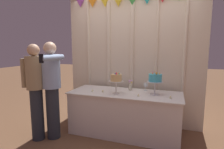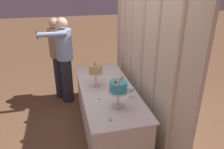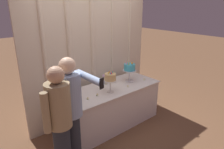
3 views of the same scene
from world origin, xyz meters
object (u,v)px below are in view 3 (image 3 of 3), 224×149
at_px(flower_vase, 105,79).
at_px(cake_display_nearright, 130,68).
at_px(cake_table, 110,106).
at_px(tealight_far_left, 88,99).
at_px(tealight_near_right, 128,86).
at_px(guest_man_pink_jacket, 60,124).
at_px(tealight_far_right, 144,80).
at_px(cake_display_nearleft, 110,78).
at_px(wine_glass, 114,75).
at_px(guest_girl_blue_dress, 71,112).
at_px(tealight_near_left, 97,95).

bearing_deg(flower_vase, cake_display_nearright, -20.65).
height_order(cake_table, tealight_far_left, tealight_far_left).
distance_m(tealight_far_left, tealight_near_right, 0.84).
xyz_separation_m(cake_table, cake_display_nearright, (0.51, 0.03, 0.64)).
bearing_deg(guest_man_pink_jacket, tealight_far_right, 14.62).
distance_m(cake_display_nearleft, flower_vase, 0.41).
distance_m(wine_glass, tealight_far_right, 0.60).
bearing_deg(flower_vase, wine_glass, 12.12).
distance_m(tealight_near_right, guest_girl_blue_dress, 1.44).
bearing_deg(tealight_near_right, flower_vase, 120.86).
bearing_deg(cake_display_nearleft, wine_glass, 42.39).
height_order(tealight_near_left, guest_man_pink_jacket, guest_man_pink_jacket).
bearing_deg(cake_display_nearright, cake_table, -177.14).
relative_size(cake_display_nearleft, tealight_near_left, 9.25).
height_order(tealight_far_left, tealight_far_right, tealight_far_right).
distance_m(cake_display_nearleft, tealight_far_right, 0.91).
distance_m(cake_display_nearright, tealight_far_left, 1.11).
height_order(cake_display_nearright, flower_vase, cake_display_nearright).
distance_m(cake_table, tealight_far_right, 0.87).
relative_size(cake_display_nearright, flower_vase, 2.00).
distance_m(wine_glass, tealight_near_left, 0.79).
xyz_separation_m(cake_display_nearleft, flower_vase, (0.17, 0.34, -0.17)).
bearing_deg(cake_display_nearright, flower_vase, 159.35).
height_order(cake_display_nearleft, tealight_far_right, cake_display_nearleft).
relative_size(cake_display_nearleft, flower_vase, 1.96).
relative_size(tealight_far_right, guest_man_pink_jacket, 0.03).
relative_size(tealight_near_left, guest_man_pink_jacket, 0.03).
bearing_deg(tealight_far_right, tealight_far_left, 179.42).
distance_m(tealight_far_right, guest_man_pink_jacket, 2.16).
xyz_separation_m(cake_display_nearleft, guest_man_pink_jacket, (-1.20, -0.54, -0.13)).
relative_size(tealight_far_left, tealight_near_right, 1.18).
distance_m(flower_vase, tealight_near_left, 0.53).
xyz_separation_m(cake_display_nearleft, tealight_far_right, (0.88, 0.01, -0.25)).
bearing_deg(cake_display_nearleft, cake_display_nearright, 15.19).
relative_size(wine_glass, tealight_near_left, 3.46).
bearing_deg(tealight_far_right, cake_display_nearleft, -179.52).
xyz_separation_m(tealight_far_right, guest_man_pink_jacket, (-2.08, -0.54, 0.12)).
distance_m(cake_display_nearleft, cake_display_nearright, 0.65).
distance_m(cake_display_nearright, guest_man_pink_jacket, 1.96).
bearing_deg(guest_man_pink_jacket, flower_vase, 32.64).
bearing_deg(tealight_near_right, wine_glass, 83.54).
distance_m(tealight_far_right, guest_girl_blue_dress, 1.92).
relative_size(tealight_far_left, tealight_far_right, 0.96).
xyz_separation_m(cake_display_nearright, wine_glass, (-0.19, 0.23, -0.16)).
xyz_separation_m(flower_vase, tealight_far_left, (-0.62, -0.32, -0.09)).
distance_m(cake_display_nearright, guest_girl_blue_dress, 1.72).
bearing_deg(wine_glass, tealight_near_left, -152.03).
height_order(cake_display_nearright, guest_girl_blue_dress, guest_girl_blue_dress).
height_order(wine_glass, tealight_near_right, wine_glass).
relative_size(flower_vase, guest_girl_blue_dress, 0.12).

